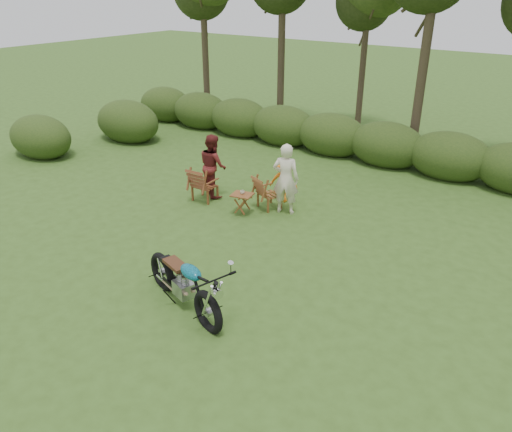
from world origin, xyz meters
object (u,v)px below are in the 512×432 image
Objects in this scene: side_table at (242,204)px; cup at (242,192)px; adult_a at (285,212)px; adult_b at (214,194)px; motorcycle at (185,305)px; lawn_chair_right at (269,208)px; child at (283,201)px; lawn_chair_left at (205,200)px.

cup is at bearing 109.46° from side_table.
adult_a is 1.06× the size of adult_b.
motorcycle reaches higher than lawn_chair_right.
cup reaches higher than side_table.
side_table is 0.46× the size of child.
child is at bearing -70.94° from adult_a.
motorcycle is 4.14× the size of side_table.
lawn_chair_left is at bearing -2.87° from adult_a.
motorcycle is 20.14× the size of cup.
motorcycle reaches higher than side_table.
cup is at bearing -171.59° from adult_b.
cup is 1.26m from adult_a.
adult_a is 0.73m from child.
motorcycle is at bearing -68.18° from side_table.
side_table is at bearing 128.76° from motorcycle.
child is at bearing 72.58° from cup.
child is (1.83, 0.74, 0.00)m from adult_b.
child is at bearing -128.21° from adult_b.
lawn_chair_left is 1.42m from side_table.
child is (1.78, 1.17, 0.00)m from lawn_chair_left.
lawn_chair_left is 1.51m from cup.
child reaches higher than lawn_chair_left.
adult_a is at bearing 41.28° from side_table.
adult_b is (-1.43, 0.58, -0.28)m from side_table.
cup is at bearing 85.72° from lawn_chair_right.
adult_a reaches higher than adult_b.
adult_b is at bearing 6.00° from child.
lawn_chair_left is 0.80× the size of child.
adult_a reaches higher than child.
motorcycle is 2.39× the size of lawn_chair_left.
child is at bearing -150.36° from lawn_chair_left.
adult_a is (2.22, 0.59, 0.00)m from lawn_chair_left.
child is (-0.44, 0.58, 0.00)m from adult_a.
side_table is at bearing 170.33° from lawn_chair_left.
lawn_chair_right is 0.94× the size of lawn_chair_left.
adult_a reaches higher than motorcycle.
child is at bearing 73.19° from side_table.
adult_a reaches higher than cup.
adult_b reaches higher than cup.
adult_a reaches higher than side_table.
motorcycle is at bearing 153.56° from adult_b.
lawn_chair_right is at bearing 69.23° from child.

